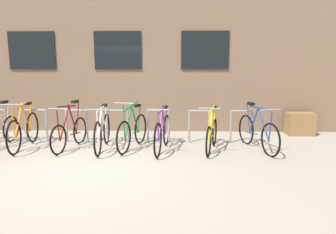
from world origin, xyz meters
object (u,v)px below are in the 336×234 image
Objects in this scene: bicycle_white at (103,131)px; bicycle_blue at (257,132)px; bicycle_yellow at (212,134)px; planter_box at (300,124)px; bicycle_maroon at (70,132)px; bicycle_orange at (24,130)px; bicycle_purple at (162,133)px; bicycle_green at (133,131)px.

bicycle_blue is (3.45, 0.06, -0.01)m from bicycle_white.
bicycle_yellow is 3.02m from planter_box.
bicycle_maroon is 0.93× the size of bicycle_blue.
bicycle_yellow is at bearing -174.73° from bicycle_blue.
bicycle_yellow is at bearing -1.46° from bicycle_orange.
bicycle_maroon is 0.89× the size of bicycle_white.
bicycle_orange is 1.82m from bicycle_white.
bicycle_orange reaches higher than bicycle_white.
bicycle_orange reaches higher than bicycle_purple.
bicycle_orange is (-4.25, 0.11, 0.04)m from bicycle_yellow.
bicycle_green reaches higher than bicycle_purple.
bicycle_maroon is at bearing 177.15° from bicycle_purple.
bicycle_white is 5.24m from planter_box.
planter_box is (6.81, 1.49, -0.10)m from bicycle_orange.
bicycle_maroon reaches higher than bicycle_yellow.
bicycle_maroon is 0.75m from bicycle_white.
bicycle_green is 4.57m from planter_box.
planter_box is at bearing 18.62° from bicycle_green.
bicycle_yellow is 0.91× the size of bicycle_blue.
bicycle_white is at bearing -3.25° from bicycle_maroon.
bicycle_yellow is 3.18m from bicycle_maroon.
planter_box is (5.75, 1.52, -0.07)m from bicycle_maroon.
bicycle_orange reaches higher than bicycle_maroon.
bicycle_green is (2.48, 0.03, -0.01)m from bicycle_orange.
bicycle_orange is 3.16m from bicycle_purple.
bicycle_purple is at bearing -156.07° from planter_box.
bicycle_maroon reaches higher than bicycle_purple.
bicycle_white is at bearing -2.22° from bicycle_orange.
bicycle_white is 1.03× the size of bicycle_purple.
bicycle_orange is at bearing 177.61° from bicycle_purple.
bicycle_green reaches higher than planter_box.
bicycle_orange is 1.06× the size of bicycle_blue.
bicycle_blue is (5.26, -0.01, -0.01)m from bicycle_orange.
planter_box is at bearing 44.14° from bicycle_blue.
bicycle_yellow is 0.95× the size of bicycle_green.
bicycle_blue is at bearing 3.20° from bicycle_purple.
bicycle_white is 0.67m from bicycle_green.
bicycle_yellow is 0.88× the size of bicycle_white.
bicycle_white is 1.35m from bicycle_purple.
bicycle_white is at bearing 179.11° from bicycle_yellow.
bicycle_yellow reaches higher than planter_box.
planter_box is at bearing 14.78° from bicycle_maroon.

